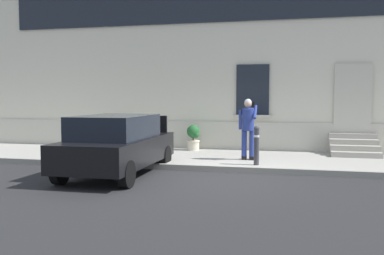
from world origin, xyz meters
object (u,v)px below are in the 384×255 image
hatchback_car_black (118,144)px  planter_charcoal (128,135)px  bollard_near_person (257,144)px  person_on_phone (248,125)px  planter_cream (193,137)px

hatchback_car_black → planter_charcoal: hatchback_car_black is taller
bollard_near_person → planter_charcoal: bollard_near_person is taller
bollard_near_person → person_on_phone: bearing=110.1°
bollard_near_person → planter_charcoal: (-4.69, 2.70, -0.11)m
hatchback_car_black → bollard_near_person: (3.31, 1.46, -0.08)m
hatchback_car_black → bollard_near_person: bearing=23.7°
planter_charcoal → person_on_phone: bearing=-22.8°
person_on_phone → planter_charcoal: 4.77m
hatchback_car_black → bollard_near_person: size_ratio=3.89×
bollard_near_person → planter_cream: bollard_near_person is taller
hatchback_car_black → planter_charcoal: 4.38m
person_on_phone → hatchback_car_black: bearing=-152.9°
bollard_near_person → planter_charcoal: bearing=150.1°
person_on_phone → planter_cream: bearing=127.2°
bollard_near_person → person_on_phone: 1.02m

